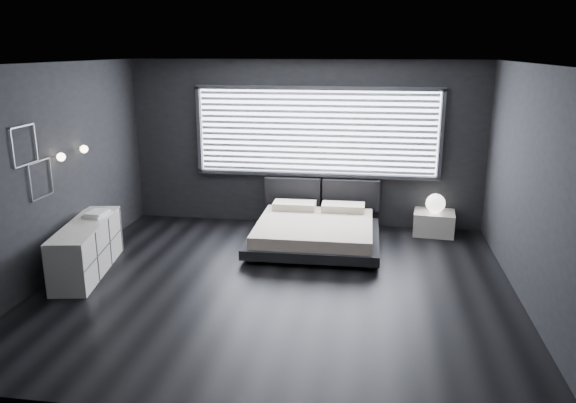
# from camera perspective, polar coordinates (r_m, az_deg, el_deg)

# --- Properties ---
(room) EXTENTS (6.04, 6.00, 2.80)m
(room) POSITION_cam_1_polar(r_m,az_deg,el_deg) (6.91, -1.07, 2.16)
(room) COLOR black
(room) RESTS_ON ground
(window) EXTENTS (4.14, 0.09, 1.52)m
(window) POSITION_cam_1_polar(r_m,az_deg,el_deg) (9.47, 2.92, 7.03)
(window) COLOR white
(window) RESTS_ON ground
(headboard) EXTENTS (1.96, 0.16, 0.52)m
(headboard) POSITION_cam_1_polar(r_m,az_deg,el_deg) (9.62, 3.43, 0.82)
(headboard) COLOR black
(headboard) RESTS_ON ground
(sconce_near) EXTENTS (0.18, 0.11, 0.11)m
(sconce_near) POSITION_cam_1_polar(r_m,az_deg,el_deg) (7.93, -22.08, 4.21)
(sconce_near) COLOR silver
(sconce_near) RESTS_ON ground
(sconce_far) EXTENTS (0.18, 0.11, 0.11)m
(sconce_far) POSITION_cam_1_polar(r_m,az_deg,el_deg) (8.44, -20.04, 5.02)
(sconce_far) COLOR silver
(sconce_far) RESTS_ON ground
(wall_art_upper) EXTENTS (0.01, 0.48, 0.48)m
(wall_art_upper) POSITION_cam_1_polar(r_m,az_deg,el_deg) (7.44, -25.20, 5.17)
(wall_art_upper) COLOR #47474C
(wall_art_upper) RESTS_ON ground
(wall_art_lower) EXTENTS (0.01, 0.48, 0.48)m
(wall_art_lower) POSITION_cam_1_polar(r_m,az_deg,el_deg) (7.72, -23.80, 2.09)
(wall_art_lower) COLOR #47474C
(wall_art_lower) RESTS_ON ground
(bed) EXTENTS (1.99, 1.90, 0.51)m
(bed) POSITION_cam_1_polar(r_m,az_deg,el_deg) (8.70, 2.74, -3.02)
(bed) COLOR black
(bed) RESTS_ON ground
(nightstand) EXTENTS (0.70, 0.60, 0.38)m
(nightstand) POSITION_cam_1_polar(r_m,az_deg,el_deg) (9.56, 14.58, -2.12)
(nightstand) COLOR silver
(nightstand) RESTS_ON ground
(orb_lamp) EXTENTS (0.31, 0.31, 0.31)m
(orb_lamp) POSITION_cam_1_polar(r_m,az_deg,el_deg) (9.43, 14.76, -0.17)
(orb_lamp) COLOR white
(orb_lamp) RESTS_ON nightstand
(dresser) EXTENTS (0.78, 1.79, 0.69)m
(dresser) POSITION_cam_1_polar(r_m,az_deg,el_deg) (8.13, -19.72, -4.46)
(dresser) COLOR silver
(dresser) RESTS_ON ground
(book_stack) EXTENTS (0.33, 0.40, 0.07)m
(book_stack) POSITION_cam_1_polar(r_m,az_deg,el_deg) (8.31, -18.80, -1.19)
(book_stack) COLOR white
(book_stack) RESTS_ON dresser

